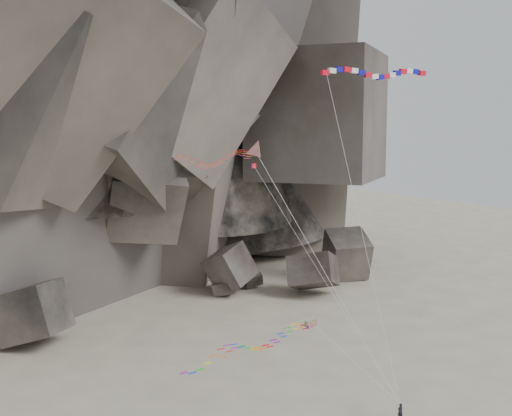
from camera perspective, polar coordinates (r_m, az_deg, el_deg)
headland at (r=117.11m, az=-20.41°, el=14.95°), size 110.00×70.00×84.00m
boulder_field at (r=87.83m, az=-9.44°, el=-8.34°), size 86.12×19.29×9.27m
kite_flyer at (r=64.00m, az=12.70°, el=-17.13°), size 0.73×0.58×1.84m
delta_kite at (r=51.70m, az=-3.73°, el=4.45°), size 19.99×8.21×24.67m
banner_kite at (r=64.76m, az=10.59°, el=11.57°), size 11.42×9.18×31.16m
parafoil_kite at (r=53.08m, az=-0.96°, el=-12.20°), size 21.50×4.36×9.46m
pennant_kite at (r=55.22m, az=2.76°, el=-1.07°), size 12.20×7.08×22.65m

